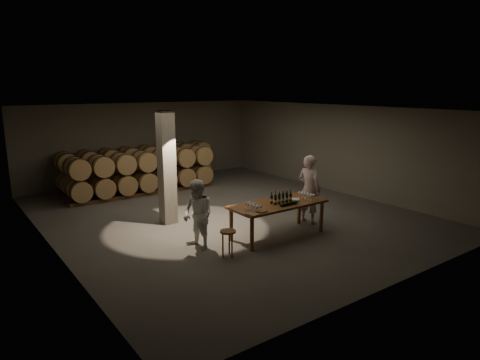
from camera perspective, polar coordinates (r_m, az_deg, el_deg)
room at (r=12.17m, az=-9.74°, el=1.57°), size 12.00×12.00×12.00m
tasting_table at (r=11.13m, az=5.08°, el=-3.57°), size 2.60×1.10×0.90m
barrel_stack_back at (r=17.30m, az=-13.39°, el=2.00°), size 6.26×0.95×1.57m
barrel_stack_front at (r=15.88m, az=-12.72°, el=1.12°), size 5.48×0.95×1.57m
bottle_cluster at (r=11.13m, az=5.51°, el=-2.45°), size 0.60×0.23×0.30m
lying_bottles at (r=10.90m, az=6.53°, el=-3.15°), size 0.64×0.09×0.09m
glass_cluster_left at (r=10.45m, az=1.77°, el=-3.35°), size 0.19×0.52×0.16m
glass_cluster_right at (r=11.55m, az=8.88°, el=-1.91°), size 0.19×0.52×0.17m
plate at (r=11.48m, az=7.35°, el=-2.55°), size 0.26×0.26×0.02m
notebook_near at (r=10.29m, az=2.92°, el=-4.19°), size 0.25×0.22×0.03m
notebook_corner at (r=10.06m, az=1.72°, el=-4.58°), size 0.25×0.31×0.03m
pen at (r=10.32m, az=3.41°, el=-4.20°), size 0.14×0.01×0.01m
stool at (r=9.89m, az=-1.62°, el=-7.38°), size 0.37×0.37×0.62m
person_man at (r=12.31m, az=9.19°, el=-1.21°), size 0.60×0.79×1.97m
person_woman at (r=10.28m, az=-5.63°, el=-4.64°), size 0.76×0.91×1.70m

